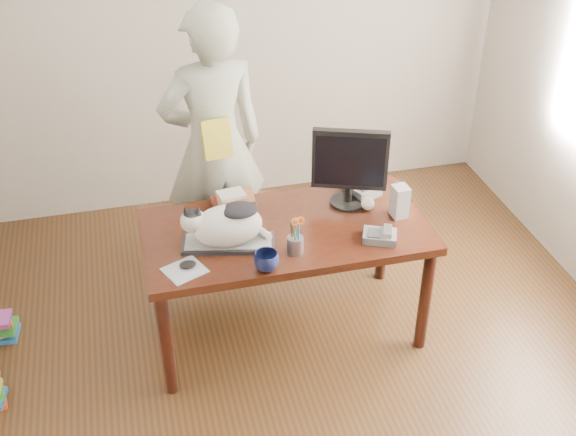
% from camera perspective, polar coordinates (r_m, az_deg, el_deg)
% --- Properties ---
extents(room, '(4.50, 4.50, 4.50)m').
position_cam_1_polar(room, '(3.23, 2.37, 2.10)').
color(room, black).
rests_on(room, ground).
extents(desk, '(1.60, 0.80, 0.75)m').
position_cam_1_polar(desk, '(4.19, -0.43, -1.86)').
color(desk, black).
rests_on(desk, ground).
extents(keyboard, '(0.53, 0.29, 0.03)m').
position_cam_1_polar(keyboard, '(3.91, -4.73, -1.99)').
color(keyboard, black).
rests_on(keyboard, desk).
extents(cat, '(0.49, 0.31, 0.28)m').
position_cam_1_polar(cat, '(3.84, -5.05, -0.49)').
color(cat, silver).
rests_on(cat, keyboard).
extents(monitor, '(0.42, 0.27, 0.49)m').
position_cam_1_polar(monitor, '(4.12, 4.91, 4.27)').
color(monitor, black).
rests_on(monitor, desk).
extents(pen_cup, '(0.10, 0.10, 0.22)m').
position_cam_1_polar(pen_cup, '(3.82, 0.58, -1.99)').
color(pen_cup, gray).
rests_on(pen_cup, desk).
extents(mousepad, '(0.25, 0.24, 0.00)m').
position_cam_1_polar(mousepad, '(3.77, -8.16, -4.11)').
color(mousepad, '#AFB4BB').
rests_on(mousepad, desk).
extents(mouse, '(0.10, 0.09, 0.04)m').
position_cam_1_polar(mouse, '(3.77, -7.92, -3.66)').
color(mouse, black).
rests_on(mouse, mousepad).
extents(coffee_mug, '(0.18, 0.18, 0.10)m').
position_cam_1_polar(coffee_mug, '(3.71, -1.72, -3.43)').
color(coffee_mug, black).
rests_on(coffee_mug, desk).
extents(phone, '(0.22, 0.19, 0.08)m').
position_cam_1_polar(phone, '(3.97, 7.32, -1.38)').
color(phone, slate).
rests_on(phone, desk).
extents(speaker, '(0.09, 0.10, 0.19)m').
position_cam_1_polar(speaker, '(4.15, 8.83, 1.31)').
color(speaker, '#A1A1A3').
rests_on(speaker, desk).
extents(baseball, '(0.08, 0.08, 0.08)m').
position_cam_1_polar(baseball, '(4.21, 6.32, 1.15)').
color(baseball, white).
rests_on(baseball, desk).
extents(book_stack, '(0.25, 0.19, 0.09)m').
position_cam_1_polar(book_stack, '(4.22, -4.29, 1.41)').
color(book_stack, '#431412').
rests_on(book_stack, desk).
extents(calculator, '(0.23, 0.26, 0.07)m').
position_cam_1_polar(calculator, '(4.37, 5.78, 2.42)').
color(calculator, slate).
rests_on(calculator, desk).
extents(person, '(0.72, 0.53, 1.83)m').
position_cam_1_polar(person, '(4.55, -5.91, 5.68)').
color(person, beige).
rests_on(person, ground).
extents(held_book, '(0.19, 0.13, 0.24)m').
position_cam_1_polar(held_book, '(4.34, -5.65, 6.24)').
color(held_book, gold).
rests_on(held_book, person).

